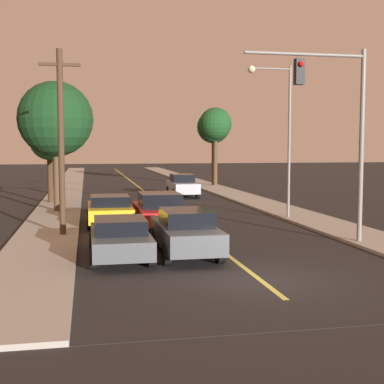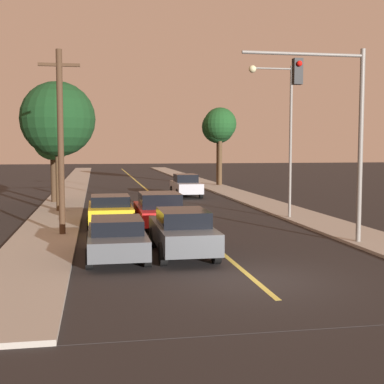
% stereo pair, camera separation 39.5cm
% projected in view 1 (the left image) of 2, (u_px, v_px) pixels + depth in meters
% --- Properties ---
extents(ground_plane, '(200.00, 200.00, 0.00)m').
position_uv_depth(ground_plane, '(259.00, 280.00, 14.44)').
color(ground_plane, black).
extents(road_surface, '(9.79, 80.00, 0.01)m').
position_uv_depth(road_surface, '(136.00, 185.00, 49.62)').
color(road_surface, black).
rests_on(road_surface, ground).
extents(sidewalk_left, '(2.50, 80.00, 0.12)m').
position_uv_depth(sidewalk_left, '(69.00, 186.00, 48.43)').
color(sidewalk_left, '#9E998E').
rests_on(sidewalk_left, ground).
extents(sidewalk_right, '(2.50, 80.00, 0.12)m').
position_uv_depth(sidewalk_right, '(201.00, 184.00, 50.81)').
color(sidewalk_right, '#9E998E').
rests_on(sidewalk_right, ground).
extents(car_near_lane_front, '(1.87, 4.72, 1.54)m').
position_uv_depth(car_near_lane_front, '(185.00, 231.00, 17.59)').
color(car_near_lane_front, '#474C51').
rests_on(car_near_lane_front, ground).
extents(car_near_lane_second, '(2.09, 4.98, 1.54)m').
position_uv_depth(car_near_lane_second, '(159.00, 210.00, 23.90)').
color(car_near_lane_second, red).
rests_on(car_near_lane_second, ground).
extents(car_outer_lane_front, '(1.93, 4.44, 1.34)m').
position_uv_depth(car_outer_lane_front, '(120.00, 237.00, 17.03)').
color(car_outer_lane_front, '#474C51').
rests_on(car_outer_lane_front, ground).
extents(car_outer_lane_second, '(2.06, 4.34, 1.38)m').
position_uv_depth(car_outer_lane_second, '(110.00, 210.00, 24.41)').
color(car_outer_lane_second, gold).
rests_on(car_outer_lane_second, ground).
extents(car_far_oncoming, '(1.86, 4.50, 1.62)m').
position_uv_depth(car_far_oncoming, '(182.00, 185.00, 38.29)').
color(car_far_oncoming, '#A5A8B2').
rests_on(car_far_oncoming, ground).
extents(traffic_signal_mast, '(4.55, 0.42, 6.95)m').
position_uv_depth(traffic_signal_mast, '(338.00, 114.00, 19.14)').
color(traffic_signal_mast, slate).
rests_on(traffic_signal_mast, ground).
extents(streetlamp_right, '(2.21, 0.36, 7.36)m').
position_uv_depth(streetlamp_right, '(279.00, 121.00, 25.99)').
color(streetlamp_right, slate).
rests_on(streetlamp_right, ground).
extents(utility_pole_left, '(1.60, 0.24, 7.25)m').
position_uv_depth(utility_pole_left, '(61.00, 139.00, 20.91)').
color(utility_pole_left, '#422D1E').
rests_on(utility_pole_left, ground).
extents(tree_left_near, '(4.01, 4.01, 6.96)m').
position_uv_depth(tree_left_near, '(55.00, 119.00, 28.51)').
color(tree_left_near, '#4C3823').
rests_on(tree_left_near, ground).
extents(tree_left_far, '(2.48, 2.48, 5.11)m').
position_uv_depth(tree_left_far, '(49.00, 141.00, 33.22)').
color(tree_left_far, '#3D2B1C').
rests_on(tree_left_far, ground).
extents(tree_right_near, '(2.98, 2.98, 6.76)m').
position_uv_depth(tree_right_near, '(213.00, 127.00, 48.66)').
color(tree_right_near, '#4C3823').
rests_on(tree_right_near, ground).
extents(tree_right_far, '(2.95, 2.95, 6.99)m').
position_uv_depth(tree_right_far, '(215.00, 125.00, 48.13)').
color(tree_right_far, '#4C3823').
rests_on(tree_right_far, ground).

